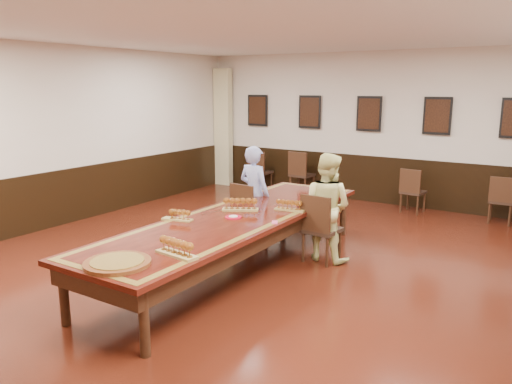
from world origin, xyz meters
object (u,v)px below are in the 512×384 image
Objects in this scene: spare_chair_b at (302,173)px; spare_chair_d at (502,200)px; conference_table at (236,226)px; chair_man at (250,212)px; chair_woman at (322,227)px; person_man at (254,194)px; spare_chair_a at (261,171)px; spare_chair_c at (413,190)px; person_woman at (326,207)px; carved_platter at (117,263)px.

spare_chair_b reaches higher than spare_chair_d.
chair_man is at bearing 114.73° from conference_table.
chair_woman is 0.64× the size of person_man.
chair_man is 1.10× the size of spare_chair_d.
chair_man is 1.00× the size of spare_chair_a.
chair_woman is 1.12× the size of spare_chair_d.
person_man is (-1.67, -3.23, 0.33)m from spare_chair_c.
spare_chair_a is 3.68m from spare_chair_c.
person_woman is at bearing -90.00° from chair_woman.
chair_man is 3.40m from carved_platter.
chair_woman is at bearing 173.42° from person_man.
spare_chair_d reaches higher than conference_table.
spare_chair_a is 0.63× the size of person_woman.
person_woman reaches higher than spare_chair_d.
person_woman is (2.31, -3.71, 0.27)m from spare_chair_b.
person_man is 3.48m from carved_platter.
spare_chair_a is at bearing -52.67° from person_man.
spare_chair_a is at bearing 110.99° from carved_platter.
conference_table is (0.54, -1.16, 0.13)m from chair_man.
spare_chair_b is at bearing -68.80° from chair_man.
spare_chair_c is (2.61, -0.26, -0.06)m from spare_chair_b.
carved_platter is at bearing 87.87° from spare_chair_c.
spare_chair_b reaches higher than conference_table.
chair_woman is at bearing 60.46° from spare_chair_d.
spare_chair_a is 5.26m from spare_chair_d.
carved_platter is at bearing 106.84° from person_man.
carved_platter reaches higher than conference_table.
chair_woman is 0.20× the size of conference_table.
spare_chair_b is (-2.30, 3.81, 0.01)m from chair_woman.
spare_chair_d is (5.26, -0.08, -0.04)m from spare_chair_a.
spare_chair_a reaches higher than carved_platter.
carved_platter is at bearing 106.56° from spare_chair_b.
spare_chair_b is at bearing -55.36° from chair_woman.
spare_chair_a is at bearing 118.51° from conference_table.
chair_woman is 1.27m from conference_table.
spare_chair_d is 0.57× the size of person_man.
person_man is (-1.36, 0.32, 0.28)m from chair_woman.
person_man is at bearing 100.12° from carved_platter.
spare_chair_c is 3.48m from person_woman.
spare_chair_d is at bearing 59.13° from conference_table.
spare_chair_d is (4.19, -0.19, -0.07)m from spare_chair_b.
spare_chair_b reaches higher than chair_man.
spare_chair_a is 0.96× the size of spare_chair_b.
chair_man is 1.29m from conference_table.
chair_man is 0.95× the size of spare_chair_b.
spare_chair_b reaches higher than chair_woman.
chair_man is 1.39m from chair_woman.
spare_chair_a is 4.94m from person_woman.
spare_chair_c is 1.20× the size of carved_platter.
chair_man is 0.19× the size of conference_table.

